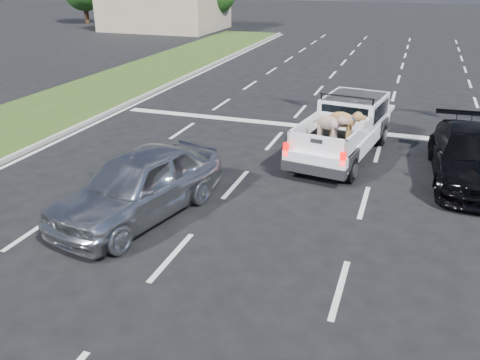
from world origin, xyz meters
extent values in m
plane|color=black|center=(0.00, 0.00, 0.00)|extent=(160.00, 160.00, 0.00)
cube|color=silver|center=(-5.25, 6.00, 0.01)|extent=(0.12, 60.00, 0.01)
cube|color=silver|center=(-1.75, 6.00, 0.01)|extent=(0.12, 60.00, 0.01)
cube|color=silver|center=(1.75, 6.00, 0.01)|extent=(0.12, 60.00, 0.01)
cube|color=silver|center=(-8.80, 6.00, 0.01)|extent=(0.15, 60.00, 0.01)
cube|color=silver|center=(0.00, 10.00, 0.01)|extent=(17.00, 0.45, 0.01)
cube|color=#294615|center=(-11.50, 6.00, 0.05)|extent=(5.00, 60.00, 0.10)
cube|color=#9A968D|center=(-9.05, 6.00, 0.07)|extent=(0.15, 60.00, 0.14)
cube|color=tan|center=(-20.00, 36.00, 2.20)|extent=(10.00, 8.00, 4.40)
cylinder|color=#332114|center=(-30.00, 38.00, 1.08)|extent=(0.44, 0.44, 2.16)
cylinder|color=#332114|center=(-24.00, 38.00, 1.08)|extent=(0.44, 0.44, 2.16)
cylinder|color=#332114|center=(-16.00, 38.00, 1.08)|extent=(0.44, 0.44, 2.16)
cylinder|color=black|center=(-0.46, 5.46, 0.36)|extent=(0.38, 0.76, 0.73)
cylinder|color=black|center=(1.19, 5.21, 0.36)|extent=(0.38, 0.76, 0.73)
cylinder|color=black|center=(0.08, 8.97, 0.36)|extent=(0.38, 0.76, 0.73)
cylinder|color=black|center=(1.73, 8.71, 0.36)|extent=(0.38, 0.76, 0.73)
cube|color=white|center=(0.64, 7.13, 0.63)|extent=(2.57, 5.30, 0.50)
cube|color=white|center=(0.82, 8.32, 1.29)|extent=(2.08, 2.45, 0.82)
cube|color=black|center=(0.66, 7.24, 1.32)|extent=(1.47, 0.26, 0.59)
cylinder|color=black|center=(0.68, 7.37, 1.90)|extent=(1.71, 0.31, 0.05)
cube|color=black|center=(0.47, 6.02, 0.85)|extent=(2.06, 2.67, 0.06)
cube|color=white|center=(-0.34, 6.15, 1.13)|extent=(0.45, 2.43, 0.50)
cube|color=white|center=(1.27, 5.90, 1.13)|extent=(0.45, 2.43, 0.50)
cube|color=white|center=(0.29, 4.85, 1.13)|extent=(1.70, 0.34, 0.50)
cube|color=#F70505|center=(-0.55, 4.78, 0.91)|extent=(0.16, 0.08, 0.38)
cube|color=#F70505|center=(1.06, 4.53, 0.91)|extent=(0.16, 0.08, 0.38)
cube|color=black|center=(0.27, 4.72, 0.46)|extent=(1.86, 0.57, 0.29)
imported|color=#A1A4A8|center=(-3.30, 1.47, 0.82)|extent=(3.00, 5.11, 1.63)
imported|color=black|center=(4.31, 6.43, 0.72)|extent=(2.29, 5.06, 1.44)
camera|label=1|loc=(2.59, -8.15, 5.64)|focal=38.00mm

